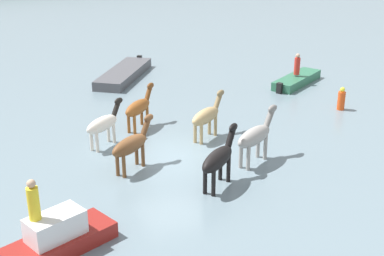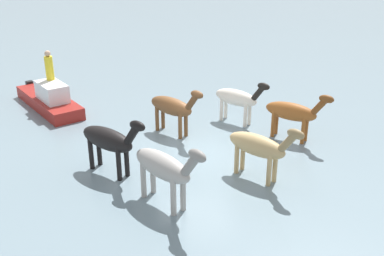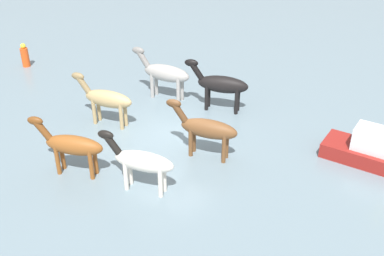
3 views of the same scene
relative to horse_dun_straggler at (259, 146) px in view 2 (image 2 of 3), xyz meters
name	(u,v)px [view 2 (image 2 of 3)]	position (x,y,z in m)	size (l,w,h in m)	color
ground_plane	(194,152)	(-2.09, -1.36, -1.02)	(146.63, 146.63, 0.00)	slate
horse_dun_straggler	(259,146)	(0.00, 0.00, 0.00)	(2.18, 1.66, 1.86)	tan
horse_chestnut_trailing	(238,98)	(-4.19, 0.83, -0.05)	(2.02, 1.67, 1.77)	silver
horse_lead	(109,140)	(-1.34, -4.09, 0.05)	(2.19, 1.88, 1.95)	black
horse_gray_outer	(293,112)	(-2.31, 2.15, -0.03)	(1.96, 1.84, 1.81)	brown
horse_dark_mare	(165,167)	(0.75, -2.86, 0.08)	(2.43, 1.63, 2.00)	#9E9993
horse_pinto_flank	(173,107)	(-3.75, -1.72, 0.00)	(2.15, 1.68, 1.85)	brown
boat_tender_starboard	(50,101)	(-7.50, -6.09, -0.71)	(4.50, 2.83, 1.33)	maroon
person_boatman_standing	(49,66)	(-7.59, -5.94, 0.71)	(0.32, 0.32, 1.19)	yellow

